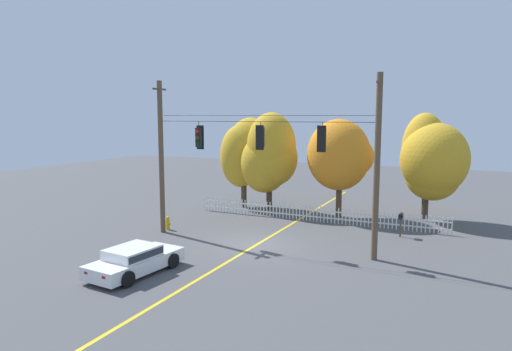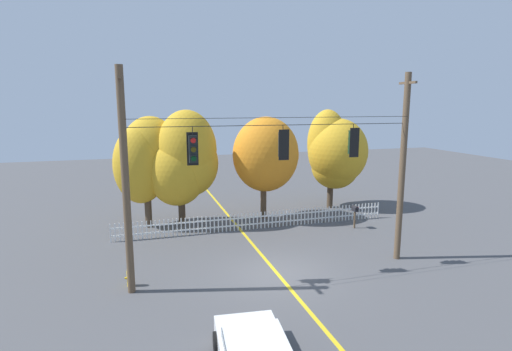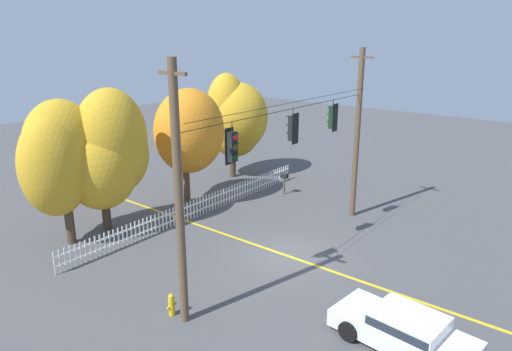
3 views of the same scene
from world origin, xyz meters
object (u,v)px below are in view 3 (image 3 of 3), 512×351
autumn_oak_far_east (190,131)px  traffic_signal_northbound_secondary (293,128)px  traffic_signal_southbound_primary (232,147)px  autumn_maple_mid (108,153)px  traffic_signal_northbound_primary (333,117)px  roadside_mailbox (284,177)px  fire_hydrant (172,305)px  autumn_maple_far_west (234,119)px  autumn_maple_near_fence (58,157)px  parked_car (404,329)px

autumn_oak_far_east → traffic_signal_northbound_secondary: bearing=-104.0°
traffic_signal_southbound_primary → autumn_oak_far_east: bearing=54.9°
autumn_maple_mid → autumn_oak_far_east: bearing=-1.2°
traffic_signal_northbound_primary → roadside_mailbox: (3.04, 4.65, -4.38)m
fire_hydrant → roadside_mailbox: roadside_mailbox is taller
traffic_signal_southbound_primary → autumn_maple_far_west: bearing=40.7°
fire_hydrant → roadside_mailbox: 12.97m
autumn_maple_far_west → autumn_maple_mid: bearing=-172.7°
autumn_maple_far_west → traffic_signal_southbound_primary: bearing=-139.3°
traffic_signal_northbound_primary → autumn_maple_far_west: (4.10, 9.34, -1.70)m
autumn_oak_far_east → roadside_mailbox: 6.08m
traffic_signal_northbound_secondary → autumn_oak_far_east: 8.29m
roadside_mailbox → autumn_maple_far_west: bearing=77.3°
autumn_maple_far_west → roadside_mailbox: (-1.06, -4.68, -2.68)m
roadside_mailbox → traffic_signal_northbound_primary: bearing=-123.2°
autumn_maple_near_fence → fire_hydrant: bearing=-96.9°
parked_car → traffic_signal_southbound_primary: bearing=96.0°
traffic_signal_southbound_primary → traffic_signal_northbound_secondary: same height
autumn_maple_far_west → autumn_maple_near_fence: bearing=-176.6°
autumn_oak_far_east → autumn_maple_near_fence: bearing=174.6°
traffic_signal_northbound_secondary → autumn_maple_mid: size_ratio=0.21×
autumn_oak_far_east → roadside_mailbox: bearing=-37.8°
autumn_maple_near_fence → autumn_maple_mid: autumn_maple_mid is taller
traffic_signal_northbound_primary → parked_car: (-6.07, -6.10, -4.84)m
parked_car → fire_hydrant: size_ratio=5.53×
autumn_maple_mid → roadside_mailbox: size_ratio=5.13×
autumn_maple_far_west → fire_hydrant: 16.32m
traffic_signal_northbound_secondary → roadside_mailbox: 8.89m
autumn_maple_far_west → fire_hydrant: size_ratio=8.51×
traffic_signal_northbound_primary → autumn_maple_near_fence: size_ratio=0.22×
traffic_signal_northbound_secondary → roadside_mailbox: (6.18, 4.65, -4.38)m
traffic_signal_southbound_primary → traffic_signal_northbound_secondary: bearing=-0.3°
autumn_maple_near_fence → roadside_mailbox: size_ratio=4.85×
traffic_signal_northbound_primary → autumn_maple_near_fence: (-8.28, 8.59, -1.53)m
traffic_signal_northbound_secondary → traffic_signal_southbound_primary: bearing=179.7°
fire_hydrant → autumn_oak_far_east: bearing=42.3°
traffic_signal_northbound_primary → autumn_maple_near_fence: bearing=133.9°
autumn_maple_far_west → roadside_mailbox: bearing=-102.7°
autumn_maple_near_fence → roadside_mailbox: bearing=-19.2°
traffic_signal_northbound_secondary → traffic_signal_northbound_primary: 3.14m
fire_hydrant → traffic_signal_northbound_primary: bearing=-3.5°
traffic_signal_northbound_secondary → fire_hydrant: size_ratio=1.76×
fire_hydrant → traffic_signal_southbound_primary: bearing=-12.1°
traffic_signal_northbound_secondary → autumn_maple_far_west: 11.93m
fire_hydrant → roadside_mailbox: bearing=18.4°
traffic_signal_northbound_secondary → autumn_maple_near_fence: (-5.14, 8.59, -1.53)m
traffic_signal_southbound_primary → autumn_maple_near_fence: autumn_maple_near_fence is taller
autumn_maple_near_fence → parked_car: 15.22m
traffic_signal_southbound_primary → autumn_maple_near_fence: bearing=100.3°
traffic_signal_southbound_primary → fire_hydrant: traffic_signal_southbound_primary is taller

